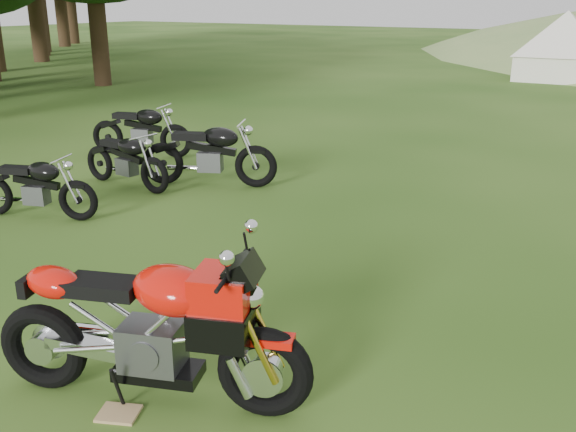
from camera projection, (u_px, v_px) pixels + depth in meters
The scene contains 9 objects.
ground at pixel (288, 320), 5.82m from camera, with size 120.00×120.00×0.00m, color #1C3F0D.
treeline at pixel (75, 66), 27.80m from camera, with size 28.00×32.00×14.00m, color black, non-canonical shape.
sport_motorcycle at pixel (147, 317), 4.46m from camera, with size 2.24×0.56×1.34m, color red, non-canonical shape.
plywood_board at pixel (119, 413), 4.50m from camera, with size 0.28×0.22×0.02m, color tan.
vintage_moto_a at pixel (125, 158), 9.79m from camera, with size 1.75×0.40×0.92m, color black, non-canonical shape.
vintage_moto_b at pixel (34, 185), 8.40m from camera, with size 1.71×0.40×0.90m, color black, non-canonical shape.
vintage_moto_c at pixel (141, 128), 11.78m from camera, with size 1.93×0.45×1.02m, color black, non-canonical shape.
vintage_moto_d at pixel (208, 152), 9.83m from camera, with size 2.05×0.48×1.08m, color black, non-canonical shape.
tent_left at pixel (564, 44), 22.64m from camera, with size 2.86×2.86×2.48m, color white, non-canonical shape.
Camera 1 is at (2.71, -4.44, 2.77)m, focal length 40.00 mm.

